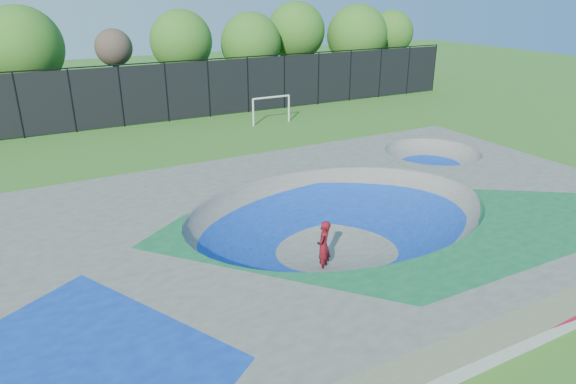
% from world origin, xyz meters
% --- Properties ---
extents(ground, '(120.00, 120.00, 0.00)m').
position_xyz_m(ground, '(0.00, 0.00, 0.00)').
color(ground, '#2F651C').
rests_on(ground, ground).
extents(skate_deck, '(22.00, 14.00, 1.50)m').
position_xyz_m(skate_deck, '(0.00, 0.00, 0.75)').
color(skate_deck, gray).
rests_on(skate_deck, ground).
extents(skater, '(0.75, 0.73, 1.75)m').
position_xyz_m(skater, '(-1.39, -1.17, 0.87)').
color(skater, red).
rests_on(skater, ground).
extents(skateboard, '(0.73, 0.68, 0.05)m').
position_xyz_m(skateboard, '(-1.39, -1.17, 0.03)').
color(skateboard, black).
rests_on(skateboard, ground).
extents(soccer_goal, '(2.80, 0.12, 1.84)m').
position_xyz_m(soccer_goal, '(5.94, 17.11, 1.27)').
color(soccer_goal, silver).
rests_on(soccer_goal, ground).
extents(fence, '(48.09, 0.09, 4.04)m').
position_xyz_m(fence, '(0.00, 21.00, 2.10)').
color(fence, black).
rests_on(fence, ground).
extents(treeline, '(51.67, 7.77, 8.40)m').
position_xyz_m(treeline, '(-1.62, 25.95, 5.02)').
color(treeline, '#4A3725').
rests_on(treeline, ground).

